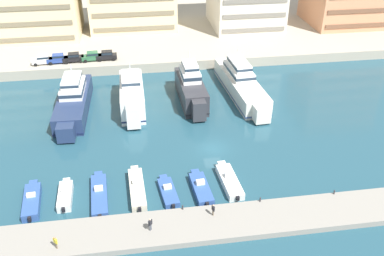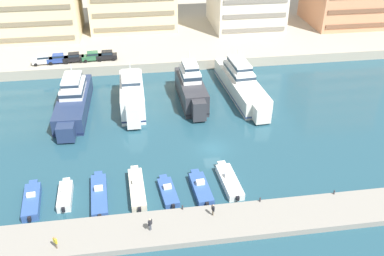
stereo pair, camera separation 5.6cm
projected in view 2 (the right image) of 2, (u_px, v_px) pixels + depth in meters
The scene contains 25 objects.
ground_plane at pixel (213, 149), 61.96m from camera, with size 400.00×400.00×0.00m, color #234C5B.
quay_promenade at pixel (169, 15), 114.98m from camera, with size 180.00×70.00×1.96m, color #ADA38E.
pier_dock at pixel (239, 221), 48.73m from camera, with size 120.00×5.51×0.75m, color gray.
yacht_navy_far_left at pixel (73, 100), 70.65m from camera, with size 5.24×19.82×7.38m.
yacht_white_left at pixel (132, 95), 71.51m from camera, with size 3.88×15.54×7.27m.
yacht_charcoal_mid_left at pixel (191, 88), 73.42m from camera, with size 4.31×15.36×8.48m.
yacht_ivory_center_left at pixel (241, 83), 76.25m from camera, with size 5.92×22.60×7.43m.
motorboat_blue_far_left at pixel (32, 201), 51.49m from camera, with size 2.44×7.19×1.43m.
motorboat_white_left at pixel (65, 195), 52.35m from camera, with size 1.76×5.92×1.41m.
motorboat_blue_mid_left at pixel (99, 194), 52.67m from camera, with size 2.34×8.72×1.35m.
motorboat_cream_center_left at pixel (137, 188), 53.42m from camera, with size 2.09×8.55×1.61m.
motorboat_blue_center at pixel (168, 191), 53.19m from camera, with size 2.39×6.37×1.20m.
motorboat_blue_center_right at pixel (201, 188), 53.59m from camera, with size 2.36×7.00×1.53m.
motorboat_white_mid_right at pixel (229, 181), 54.82m from camera, with size 2.41×7.78×1.53m.
car_white_far_left at pixel (43, 59), 83.33m from camera, with size 4.23×2.19×1.80m.
car_blue_left at pixel (58, 58), 83.79m from camera, with size 4.21×2.16×1.80m.
car_black_mid_left at pixel (74, 57), 84.28m from camera, with size 4.24×2.22×1.80m.
car_green_center_left at pixel (92, 56), 84.84m from camera, with size 4.23×2.20×1.80m.
car_black_center at pixel (107, 55), 85.25m from camera, with size 4.12×1.96×1.80m.
pedestrian_near_edge at pixel (213, 209), 48.56m from camera, with size 0.32×0.59×1.57m.
pedestrian_mid_deck at pixel (55, 241), 44.29m from camera, with size 0.46×0.47×1.61m.
pedestrian_far_side at pixel (150, 223), 46.51m from camera, with size 0.48×0.49×1.67m.
bollard_west at pixel (183, 207), 49.72m from camera, with size 0.20×0.20×0.61m.
bollard_west_mid at pixel (260, 199), 50.88m from camera, with size 0.20×0.20×0.61m.
bollard_east_mid at pixel (334, 192), 52.05m from camera, with size 0.20×0.20×0.61m.
Camera 2 is at (-10.55, -50.36, 34.78)m, focal length 40.00 mm.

